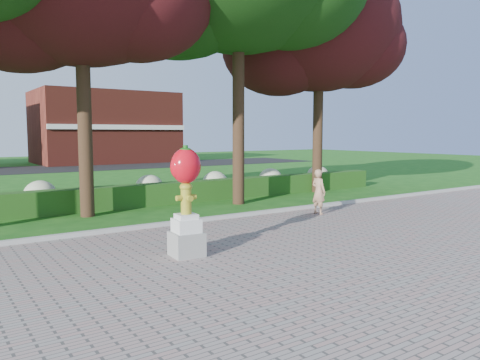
% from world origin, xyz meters
% --- Properties ---
extents(ground, '(100.00, 100.00, 0.00)m').
position_xyz_m(ground, '(0.00, 0.00, 0.00)').
color(ground, '#185314').
rests_on(ground, ground).
extents(walkway, '(40.00, 14.00, 0.04)m').
position_xyz_m(walkway, '(0.00, -4.00, 0.02)').
color(walkway, gray).
rests_on(walkway, ground).
extents(curb, '(40.00, 0.18, 0.15)m').
position_xyz_m(curb, '(0.00, 3.00, 0.07)').
color(curb, '#ADADA5').
rests_on(curb, ground).
extents(lawn_hedge, '(24.00, 0.70, 0.80)m').
position_xyz_m(lawn_hedge, '(0.00, 7.00, 0.40)').
color(lawn_hedge, '#234C15').
rests_on(lawn_hedge, ground).
extents(hydrangea_row, '(20.10, 1.10, 0.99)m').
position_xyz_m(hydrangea_row, '(0.57, 8.00, 0.55)').
color(hydrangea_row, '#A1AA82').
rests_on(hydrangea_row, ground).
extents(street, '(50.00, 8.00, 0.02)m').
position_xyz_m(street, '(0.00, 28.00, 0.01)').
color(street, black).
rests_on(street, ground).
extents(building_right, '(12.00, 8.00, 6.40)m').
position_xyz_m(building_right, '(8.00, 34.00, 3.20)').
color(building_right, maroon).
rests_on(building_right, ground).
extents(tree_far_right, '(7.88, 6.72, 10.21)m').
position_xyz_m(tree_far_right, '(8.40, 6.58, 6.97)').
color(tree_far_right, black).
rests_on(tree_far_right, ground).
extents(hydrant_sculpture, '(0.69, 0.69, 2.35)m').
position_xyz_m(hydrant_sculpture, '(-1.76, -0.25, 1.29)').
color(hydrant_sculpture, gray).
rests_on(hydrant_sculpture, walkway).
extents(woman, '(0.38, 0.55, 1.46)m').
position_xyz_m(woman, '(4.24, 1.99, 0.77)').
color(woman, tan).
rests_on(woman, walkway).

